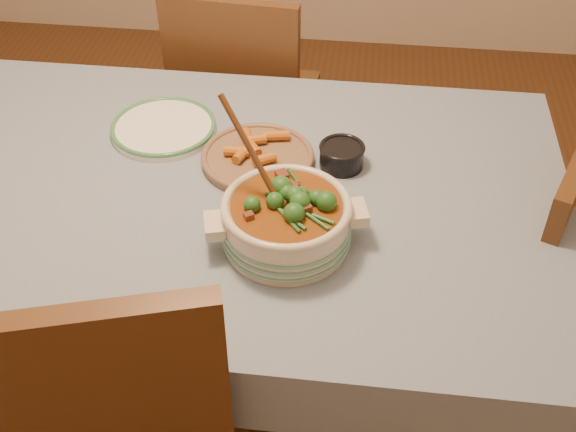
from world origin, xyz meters
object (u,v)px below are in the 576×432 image
object	(u,v)px
fried_plate	(258,156)
stew_casserole	(286,218)
condiment_bowl	(342,154)
white_plate	(164,128)
chair_far	(243,98)
dining_table	(227,216)

from	to	relation	value
fried_plate	stew_casserole	bearing A→B (deg)	-69.25
condiment_bowl	fried_plate	xyz separation A→B (m)	(-0.21, -0.01, -0.02)
white_plate	chair_far	world-z (taller)	chair_far
dining_table	stew_casserole	world-z (taller)	stew_casserole
stew_casserole	condiment_bowl	world-z (taller)	stew_casserole
condiment_bowl	fried_plate	bearing A→B (deg)	-176.61
dining_table	white_plate	xyz separation A→B (m)	(-0.21, 0.22, 0.10)
fried_plate	chair_far	xyz separation A→B (m)	(-0.16, 0.65, -0.24)
dining_table	chair_far	distance (m)	0.78
condiment_bowl	chair_far	distance (m)	0.78
white_plate	chair_far	bearing A→B (deg)	78.51
white_plate	fried_plate	distance (m)	0.29
dining_table	white_plate	world-z (taller)	white_plate
white_plate	fried_plate	xyz separation A→B (m)	(0.27, -0.10, 0.01)
stew_casserole	white_plate	xyz separation A→B (m)	(-0.38, 0.39, -0.06)
white_plate	stew_casserole	bearing A→B (deg)	-45.86
white_plate	dining_table	bearing A→B (deg)	-46.24
dining_table	fried_plate	distance (m)	0.17
stew_casserole	dining_table	bearing A→B (deg)	134.59
dining_table	white_plate	size ratio (longest dim) A/B	5.49
chair_far	dining_table	bearing A→B (deg)	102.33
stew_casserole	chair_far	xyz separation A→B (m)	(-0.27, 0.94, -0.30)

